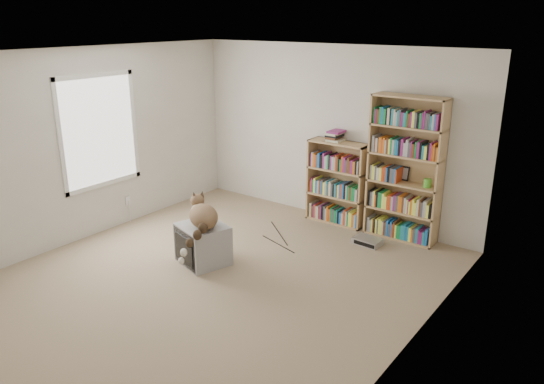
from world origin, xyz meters
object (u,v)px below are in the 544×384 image
Objects in this scene: bookcase_tall at (405,173)px; dvd_player at (368,241)px; crt_tv at (203,244)px; cat at (201,221)px; bookcase_short at (338,186)px.

bookcase_tall is 5.38× the size of dvd_player.
bookcase_tall reaches higher than crt_tv.
cat is 2.27m from dvd_player.
dvd_player is (0.74, -0.47, -0.50)m from bookcase_short.
crt_tv is at bearing -125.51° from dvd_player.
bookcase_tall is at bearing -0.01° from bookcase_short.
dvd_player is at bearing 68.23° from crt_tv.
crt_tv is 0.85× the size of cat.
bookcase_tall is (1.55, 2.24, 0.32)m from cat.
bookcase_short is at bearing 151.27° from dvd_player.
bookcase_tall is 1.61× the size of bookcase_short.
dvd_player is at bearing 86.47° from cat.
crt_tv is 2.17m from dvd_player.
bookcase_tall is 1.02m from dvd_player.
bookcase_short reaches higher than cat.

